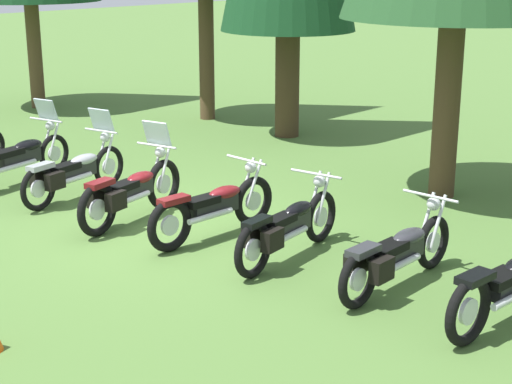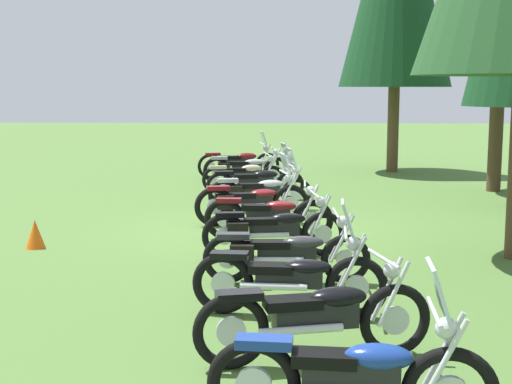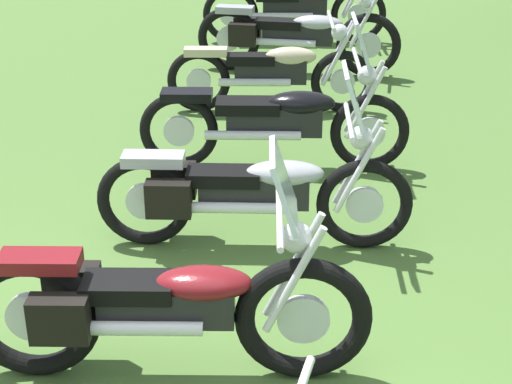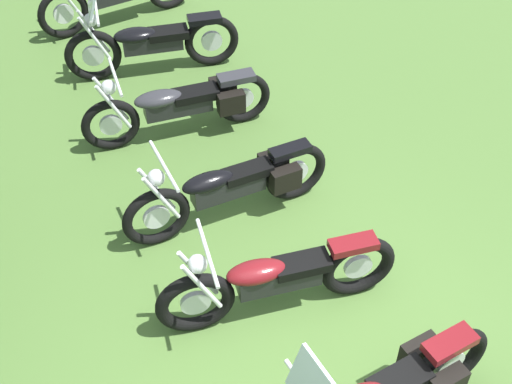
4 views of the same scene
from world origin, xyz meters
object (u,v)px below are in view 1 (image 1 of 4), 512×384
Objects in this scene: motorcycle_8 at (396,253)px; motorcycle_4 at (74,170)px; motorcycle_3 at (20,156)px; motorcycle_6 at (214,207)px; motorcycle_5 at (131,190)px; motorcycle_7 at (287,227)px.

motorcycle_4 is at bearing 93.46° from motorcycle_8.
motorcycle_3 is 1.01× the size of motorcycle_8.
motorcycle_8 is (2.83, 0.24, -0.01)m from motorcycle_6.
motorcycle_5 is (3.05, -0.00, -0.00)m from motorcycle_3.
motorcycle_4 is 0.98× the size of motorcycle_8.
motorcycle_8 is at bearing -83.66° from motorcycle_6.
motorcycle_4 is 4.29m from motorcycle_7.
motorcycle_5 is at bearing -102.46° from motorcycle_3.
motorcycle_7 is at bearing -93.61° from motorcycle_5.
motorcycle_6 is 0.99× the size of motorcycle_8.
motorcycle_7 is at bearing -85.88° from motorcycle_6.
motorcycle_8 is (5.82, 0.51, -0.03)m from motorcycle_4.
motorcycle_3 reaches higher than motorcycle_7.
motorcycle_6 is at bearing -96.45° from motorcycle_4.
motorcycle_6 is 2.84m from motorcycle_8.
motorcycle_3 is at bearing 77.27° from motorcycle_5.
motorcycle_4 is (1.44, 0.10, -0.02)m from motorcycle_3.
motorcycle_5 reaches higher than motorcycle_8.
motorcycle_5 is 1.43m from motorcycle_6.
motorcycle_7 is 0.99× the size of motorcycle_8.
motorcycle_3 is at bearing 93.25° from motorcycle_8.
motorcycle_3 is 1.44m from motorcycle_4.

